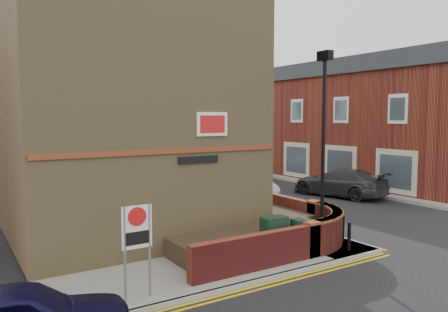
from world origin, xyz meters
The scene contains 27 objects.
ground centered at (0.00, 0.00, 0.00)m, with size 120.00×120.00×0.00m, color black.
pavement_corner centered at (-3.50, 1.50, 0.06)m, with size 13.00×3.00×0.12m, color gray.
pavement_main centered at (2.00, 16.00, 0.06)m, with size 2.00×32.00×0.12m, color gray.
pavement_far centered at (13.00, 13.00, 0.06)m, with size 4.00×40.00×0.12m, color gray.
kerb_side centered at (-3.50, 0.00, 0.06)m, with size 13.00×0.15×0.12m, color gray.
kerb_main_near centered at (3.00, 16.00, 0.06)m, with size 0.15×32.00×0.12m, color gray.
kerb_main_far centered at (11.00, 13.00, 0.06)m, with size 0.15×40.00×0.12m, color gray.
yellow_lines_side centered at (-3.50, -0.25, 0.01)m, with size 13.00×0.28×0.01m, color gold.
yellow_lines_main centered at (3.25, 16.00, 0.01)m, with size 0.28×32.00×0.01m, color gold.
corner_building centered at (-2.84, 8.00, 6.23)m, with size 8.95×10.40×13.60m.
garden_wall centered at (0.00, 2.50, 0.00)m, with size 6.80×6.00×1.20m, color maroon, non-canonical shape.
lamppost centered at (1.60, 1.20, 3.34)m, with size 0.25×0.50×6.30m.
utility_cabinet_large centered at (-0.30, 1.30, 0.72)m, with size 0.80×0.45×1.20m, color black.
utility_cabinet_small centered at (0.50, 1.00, 0.67)m, with size 0.55×0.40×1.10m, color black.
bollard_near centered at (2.00, 0.40, 0.57)m, with size 0.11×0.11×0.90m, color black.
bollard_far centered at (2.60, 1.20, 0.57)m, with size 0.11×0.11×0.90m, color black.
zone_sign centered at (-5.00, 0.50, 1.64)m, with size 0.72×0.07×2.20m.
far_terrace centered at (14.50, 17.00, 4.04)m, with size 5.40×30.40×8.00m.
far_terrace_cream centered at (14.50, 38.00, 4.05)m, with size 5.40×12.40×8.00m.
tree_near centered at (2.00, 14.05, 4.70)m, with size 3.64×3.65×6.70m.
tree_mid centered at (2.00, 22.05, 5.20)m, with size 4.03×4.03×7.42m.
tree_far centered at (2.00, 30.05, 4.91)m, with size 3.81×3.81×7.00m.
traffic_light_assembly centered at (2.40, 25.00, 2.78)m, with size 0.20×0.16×4.20m.
silver_car_near centered at (5.00, 9.81, 0.75)m, with size 1.58×4.53×1.49m, color #B3B3BB.
red_car_main centered at (4.41, 16.00, 0.75)m, with size 2.48×5.37×1.49m, color maroon.
grey_car_far centered at (9.60, 7.84, 0.76)m, with size 2.13×5.24×1.52m, color #333238.
silver_car_far centered at (9.64, 17.46, 0.65)m, with size 1.54×3.84×1.31m, color #A0A1A7.
Camera 1 is at (-8.60, -8.85, 4.32)m, focal length 35.00 mm.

